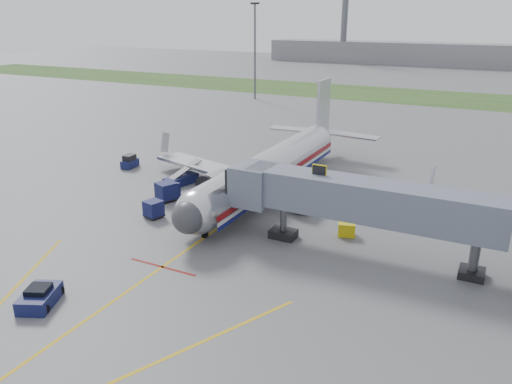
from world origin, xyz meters
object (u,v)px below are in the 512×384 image
at_px(pushback_tug, 40,297).
at_px(belt_loader, 181,179).
at_px(baggage_tug, 130,162).
at_px(airliner, 271,168).
at_px(ramp_worker, 241,173).

xyz_separation_m(pushback_tug, belt_loader, (-5.99, 24.58, 0.04)).
height_order(pushback_tug, belt_loader, belt_loader).
xyz_separation_m(baggage_tug, belt_loader, (9.50, -2.48, -0.14)).
distance_m(airliner, ramp_worker, 5.36).
relative_size(belt_loader, ramp_worker, 2.96).
height_order(baggage_tug, belt_loader, belt_loader).
relative_size(pushback_tug, ramp_worker, 2.18).
height_order(pushback_tug, baggage_tug, baggage_tug).
bearing_deg(ramp_worker, airliner, -50.89).
xyz_separation_m(belt_loader, ramp_worker, (5.29, 4.32, 0.26)).
height_order(airliner, ramp_worker, airliner).
xyz_separation_m(airliner, ramp_worker, (-4.70, 1.84, -1.81)).
bearing_deg(baggage_tug, ramp_worker, 7.10).
bearing_deg(airliner, ramp_worker, 158.65).
relative_size(pushback_tug, baggage_tug, 1.49).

